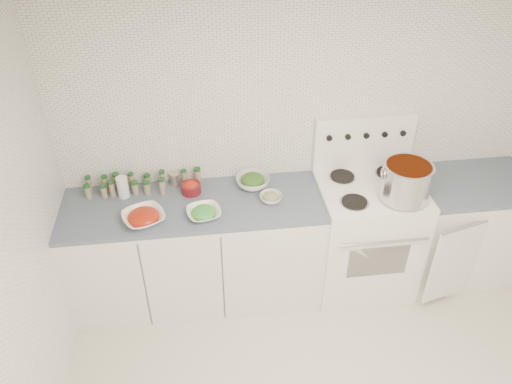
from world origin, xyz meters
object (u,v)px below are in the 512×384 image
stock_pot (406,180)px  bowl_snowpea (204,213)px  stove (364,232)px  bowl_tomato (144,217)px

stock_pot → bowl_snowpea: size_ratio=1.35×
stove → bowl_snowpea: 1.31m
stove → bowl_tomato: bearing=-174.6°
stove → stock_pot: size_ratio=3.75×
stove → bowl_snowpea: bearing=-173.1°
bowl_tomato → stock_pot: bearing=-0.3°
stove → bowl_tomato: 1.70m
stock_pot → bowl_tomato: size_ratio=1.02×
stove → bowl_tomato: stove is taller
bowl_tomato → bowl_snowpea: (0.40, 0.00, -0.01)m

